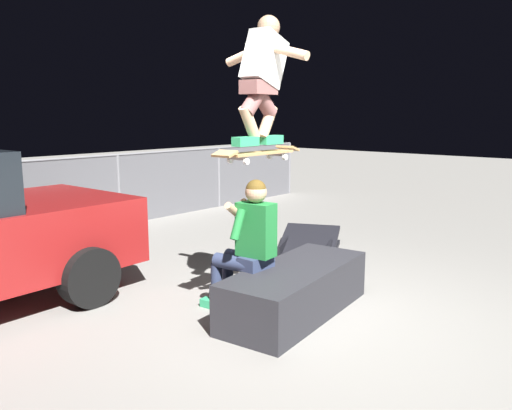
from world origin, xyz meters
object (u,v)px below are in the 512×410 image
(ledge_box_main, at_px, (296,290))
(skateboard, at_px, (259,153))
(kicker_ramp, at_px, (307,249))
(person_sitting_on_ledge, at_px, (247,240))
(skater_airborne, at_px, (263,74))

(ledge_box_main, bearing_deg, skateboard, 143.94)
(ledge_box_main, bearing_deg, kicker_ramp, 32.29)
(person_sitting_on_ledge, height_order, kicker_ramp, person_sitting_on_ledge)
(ledge_box_main, xyz_separation_m, person_sitting_on_ledge, (-0.28, 0.36, 0.48))
(ledge_box_main, distance_m, skateboard, 1.36)
(skateboard, distance_m, kicker_ramp, 2.76)
(person_sitting_on_ledge, distance_m, skateboard, 0.84)
(ledge_box_main, height_order, skateboard, skateboard)
(skater_airborne, relative_size, kicker_ramp, 0.75)
(ledge_box_main, height_order, skater_airborne, skater_airborne)
(person_sitting_on_ledge, bearing_deg, kicker_ramp, 20.59)
(skateboard, xyz_separation_m, kicker_ramp, (2.13, 0.95, -1.48))
(person_sitting_on_ledge, relative_size, skater_airborne, 1.16)
(person_sitting_on_ledge, height_order, skateboard, skateboard)
(ledge_box_main, distance_m, person_sitting_on_ledge, 0.67)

